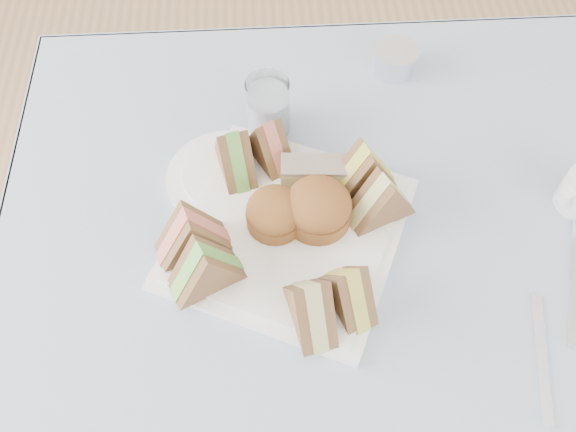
{
  "coord_description": "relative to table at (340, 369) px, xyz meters",
  "views": [
    {
      "loc": [
        -0.12,
        -0.36,
        1.49
      ],
      "look_at": [
        -0.09,
        0.08,
        0.8
      ],
      "focal_mm": 38.0,
      "sensor_mm": 36.0,
      "label": 1
    }
  ],
  "objects": [
    {
      "name": "floor",
      "position": [
        0.0,
        0.0,
        -0.37
      ],
      "size": [
        4.0,
        4.0,
        0.0
      ],
      "primitive_type": "plane",
      "color": "#9E7751",
      "rests_on": "ground"
    },
    {
      "name": "table",
      "position": [
        0.0,
        0.0,
        0.0
      ],
      "size": [
        0.9,
        0.9,
        0.74
      ],
      "primitive_type": "cube",
      "color": "brown",
      "rests_on": "floor"
    },
    {
      "name": "tablecloth",
      "position": [
        0.0,
        0.0,
        0.37
      ],
      "size": [
        1.02,
        1.02,
        0.01
      ],
      "primitive_type": "cube",
      "color": "#90ABCA",
      "rests_on": "table"
    },
    {
      "name": "serving_plate",
      "position": [
        -0.09,
        0.08,
        0.38
      ],
      "size": [
        0.4,
        0.4,
        0.01
      ],
      "primitive_type": "cube",
      "rotation": [
        0.0,
        0.0,
        -0.42
      ],
      "color": "white",
      "rests_on": "tablecloth"
    },
    {
      "name": "sandwich_fl_a",
      "position": [
        -0.22,
        0.06,
        0.43
      ],
      "size": [
        0.11,
        0.08,
        0.09
      ],
      "primitive_type": null,
      "rotation": [
        0.0,
        0.0,
        0.32
      ],
      "color": "brown",
      "rests_on": "serving_plate"
    },
    {
      "name": "sandwich_fl_b",
      "position": [
        -0.2,
        0.01,
        0.43
      ],
      "size": [
        0.11,
        0.09,
        0.09
      ],
      "primitive_type": null,
      "rotation": [
        0.0,
        0.0,
        0.44
      ],
      "color": "brown",
      "rests_on": "serving_plate"
    },
    {
      "name": "sandwich_fr_a",
      "position": [
        -0.02,
        -0.03,
        0.43
      ],
      "size": [
        0.07,
        0.1,
        0.08
      ],
      "primitive_type": null,
      "rotation": [
        0.0,
        0.0,
        -1.19
      ],
      "color": "brown",
      "rests_on": "serving_plate"
    },
    {
      "name": "sandwich_fr_b",
      "position": [
        -0.07,
        -0.05,
        0.43
      ],
      "size": [
        0.07,
        0.11,
        0.09
      ],
      "primitive_type": null,
      "rotation": [
        0.0,
        0.0,
        -1.35
      ],
      "color": "brown",
      "rests_on": "serving_plate"
    },
    {
      "name": "sandwich_bl_a",
      "position": [
        -0.16,
        0.19,
        0.43
      ],
      "size": [
        0.07,
        0.1,
        0.08
      ],
      "primitive_type": null,
      "rotation": [
        0.0,
        0.0,
        1.81
      ],
      "color": "brown",
      "rests_on": "serving_plate"
    },
    {
      "name": "sandwich_bl_b",
      "position": [
        -0.11,
        0.21,
        0.43
      ],
      "size": [
        0.08,
        0.1,
        0.08
      ],
      "primitive_type": null,
      "rotation": [
        0.0,
        0.0,
        2.07
      ],
      "color": "brown",
      "rests_on": "serving_plate"
    },
    {
      "name": "sandwich_br_a",
      "position": [
        0.04,
        0.1,
        0.43
      ],
      "size": [
        0.11,
        0.08,
        0.09
      ],
      "primitive_type": null,
      "rotation": [
        0.0,
        0.0,
        -2.73
      ],
      "color": "brown",
      "rests_on": "serving_plate"
    },
    {
      "name": "sandwich_br_b",
      "position": [
        0.02,
        0.15,
        0.43
      ],
      "size": [
        0.11,
        0.08,
        0.09
      ],
      "primitive_type": null,
      "rotation": [
        0.0,
        0.0,
        -2.81
      ],
      "color": "brown",
      "rests_on": "serving_plate"
    },
    {
      "name": "scone_left",
      "position": [
        -0.11,
        0.09,
        0.42
      ],
      "size": [
        0.11,
        0.11,
        0.05
      ],
      "primitive_type": "cylinder",
      "rotation": [
        0.0,
        0.0,
        -0.4
      ],
      "color": "brown",
      "rests_on": "serving_plate"
    },
    {
      "name": "scone_right",
      "position": [
        -0.05,
        0.09,
        0.42
      ],
      "size": [
        0.1,
        0.1,
        0.06
      ],
      "primitive_type": "cylinder",
      "rotation": [
        0.0,
        0.0,
        0.07
      ],
      "color": "brown",
      "rests_on": "serving_plate"
    },
    {
      "name": "pastry_slice",
      "position": [
        -0.05,
        0.16,
        0.41
      ],
      "size": [
        0.1,
        0.04,
        0.04
      ],
      "primitive_type": "cube",
      "rotation": [
        0.0,
        0.0,
        -0.06
      ],
      "color": "#CFC584",
      "rests_on": "serving_plate"
    },
    {
      "name": "side_plate",
      "position": [
        -0.18,
        0.18,
        0.38
      ],
      "size": [
        0.18,
        0.18,
        0.01
      ],
      "primitive_type": "cylinder",
      "rotation": [
        0.0,
        0.0,
        0.06
      ],
      "color": "white",
      "rests_on": "tablecloth"
    },
    {
      "name": "water_glass",
      "position": [
        -0.11,
        0.28,
        0.42
      ],
      "size": [
        0.08,
        0.08,
        0.1
      ],
      "primitive_type": "cylinder",
      "rotation": [
        0.0,
        0.0,
        0.28
      ],
      "color": "white",
      "rests_on": "tablecloth"
    },
    {
      "name": "tea_strainer",
      "position": [
        0.1,
        0.39,
        0.4
      ],
      "size": [
        0.09,
        0.09,
        0.04
      ],
      "primitive_type": "cylinder",
      "rotation": [
        0.0,
        0.0,
        0.2
      ],
      "color": "silver",
      "rests_on": "tablecloth"
    },
    {
      "name": "knife",
      "position": [
        0.21,
        -0.12,
        0.38
      ],
      "size": [
        0.05,
        0.17,
        0.0
      ],
      "primitive_type": "cube",
      "rotation": [
        0.0,
        0.0,
        -0.19
      ],
      "color": "silver",
      "rests_on": "tablecloth"
    },
    {
      "name": "fork",
      "position": [
        0.29,
        -0.02,
        0.38
      ],
      "size": [
        0.07,
        0.19,
        0.0
      ],
      "primitive_type": "cube",
      "rotation": [
        0.0,
        0.0,
        -0.33
      ],
      "color": "silver",
      "rests_on": "tablecloth"
    }
  ]
}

